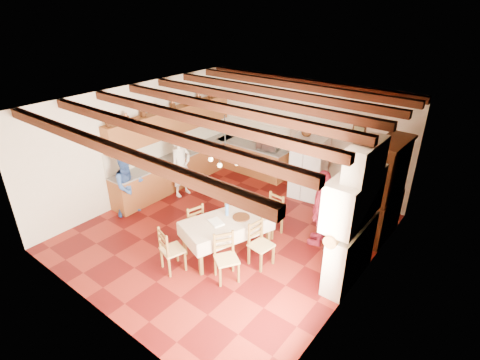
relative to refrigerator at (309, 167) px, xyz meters
name	(u,v)px	position (x,y,z in m)	size (l,w,h in m)	color
floor	(229,232)	(-0.55, -2.67, -0.85)	(6.00, 6.50, 0.02)	#4C0B0B
ceiling	(227,104)	(-0.55, -2.67, 2.17)	(6.00, 6.50, 0.02)	white
wall_back	(303,134)	(-0.55, 0.59, 0.66)	(6.00, 0.02, 3.00)	beige
wall_front	(91,244)	(-0.55, -5.93, 0.66)	(6.00, 0.02, 3.00)	beige
wall_left	(139,143)	(-3.56, -2.67, 0.66)	(0.02, 6.50, 3.00)	beige
wall_right	(364,220)	(2.46, -2.67, 0.66)	(0.02, 6.50, 3.00)	beige
ceiling_beams	(227,109)	(-0.55, -2.67, 2.07)	(6.00, 6.30, 0.16)	#34150D
lower_cabinets_left	(179,170)	(-3.25, -1.62, -0.41)	(0.60, 4.30, 0.86)	brown
lower_cabinets_back	(251,159)	(-2.10, 0.28, -0.41)	(2.30, 0.60, 0.86)	brown
countertop_left	(178,155)	(-3.25, -1.62, 0.04)	(0.62, 4.30, 0.04)	slate
countertop_back	(251,145)	(-2.10, 0.28, 0.04)	(2.34, 0.62, 0.04)	slate
backsplash_left	(170,142)	(-3.54, -1.62, 0.36)	(0.03, 4.30, 0.60)	beige
backsplash_back	(257,133)	(-2.10, 0.57, 0.36)	(2.30, 0.03, 0.60)	beige
upper_cabinets	(173,121)	(-3.38, -1.62, 1.01)	(0.35, 4.20, 0.70)	brown
fireplace	(351,214)	(2.17, -2.47, 0.56)	(0.56, 1.60, 2.80)	beige
wall_picture	(359,133)	(1.00, 0.56, 1.01)	(0.34, 0.03, 0.42)	#302013
refrigerator	(309,167)	(0.00, 0.00, 0.00)	(0.84, 0.69, 1.69)	white
hutch	(385,191)	(2.20, -0.70, 0.31)	(0.53, 1.27, 2.31)	#38180C
dining_table	(227,223)	(-0.11, -3.25, -0.14)	(1.48, 2.01, 0.79)	white
chandelier	(225,154)	(-0.11, -3.25, 1.41)	(0.47, 0.47, 0.03)	black
chair_left_near	(192,222)	(-0.96, -3.42, -0.36)	(0.42, 0.40, 0.96)	brown
chair_left_far	(227,212)	(-0.62, -2.62, -0.36)	(0.42, 0.40, 0.96)	brown
chair_right_near	(227,258)	(0.45, -3.92, -0.36)	(0.42, 0.40, 0.96)	brown
chair_right_far	(261,244)	(0.71, -3.15, -0.36)	(0.42, 0.40, 0.96)	brown
chair_end_near	(172,249)	(-0.57, -4.35, -0.36)	(0.42, 0.40, 0.96)	brown
chair_end_far	(271,215)	(0.25, -2.11, -0.36)	(0.42, 0.40, 0.96)	brown
person_man	(181,166)	(-2.71, -2.02, 0.00)	(0.62, 0.40, 1.69)	white
person_woman_blue	(129,186)	(-2.98, -3.52, -0.07)	(0.75, 0.59, 1.55)	#3255A2
person_woman_red	(321,208)	(1.26, -1.74, 0.03)	(1.02, 0.42, 1.74)	#B42641
microwave	(268,144)	(-1.49, 0.28, 0.22)	(0.61, 0.41, 0.33)	silver
fridge_vase	(307,131)	(-0.15, 0.00, 0.99)	(0.27, 0.27, 0.28)	#38180C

